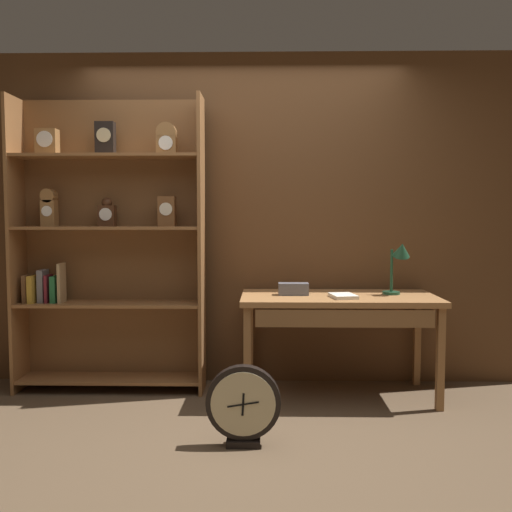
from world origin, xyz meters
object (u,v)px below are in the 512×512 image
at_px(desk_lamp, 399,258).
at_px(open_repair_manual, 343,296).
at_px(round_clock_large, 243,405).
at_px(workbench, 339,307).
at_px(toolbox_small, 293,289).
at_px(bookshelf, 107,244).

distance_m(desk_lamp, open_repair_manual, 0.52).
relative_size(desk_lamp, round_clock_large, 0.85).
distance_m(workbench, toolbox_small, 0.35).
bearing_deg(open_repair_manual, round_clock_large, -140.77).
distance_m(open_repair_manual, round_clock_large, 1.16).
height_order(bookshelf, round_clock_large, bookshelf).
relative_size(bookshelf, round_clock_large, 4.68).
relative_size(bookshelf, workbench, 1.56).
xyz_separation_m(desk_lamp, open_repair_manual, (-0.43, -0.15, -0.26)).
height_order(bookshelf, workbench, bookshelf).
distance_m(desk_lamp, round_clock_large, 1.64).
bearing_deg(open_repair_manual, toolbox_small, 148.37).
height_order(desk_lamp, open_repair_manual, desk_lamp).
bearing_deg(workbench, toolbox_small, 172.93).
height_order(workbench, desk_lamp, desk_lamp).
bearing_deg(open_repair_manual, bookshelf, 160.99).
height_order(workbench, round_clock_large, workbench).
height_order(bookshelf, toolbox_small, bookshelf).
distance_m(toolbox_small, open_repair_manual, 0.37).
distance_m(bookshelf, toolbox_small, 1.45).
xyz_separation_m(bookshelf, open_repair_manual, (1.75, -0.28, -0.35)).
bearing_deg(toolbox_small, round_clock_large, -109.69).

